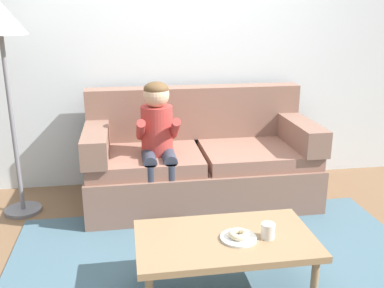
{
  "coord_description": "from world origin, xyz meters",
  "views": [
    {
      "loc": [
        -0.57,
        -2.69,
        1.65
      ],
      "look_at": [
        -0.07,
        0.45,
        0.65
      ],
      "focal_mm": 40.3,
      "sensor_mm": 36.0,
      "label": 1
    }
  ],
  "objects": [
    {
      "name": "ground",
      "position": [
        0.0,
        0.0,
        0.0
      ],
      "size": [
        10.0,
        10.0,
        0.0
      ],
      "primitive_type": "plane",
      "color": "brown"
    },
    {
      "name": "wall_back",
      "position": [
        0.0,
        1.4,
        1.4
      ],
      "size": [
        8.0,
        0.1,
        2.8
      ],
      "primitive_type": "cube",
      "color": "silver",
      "rests_on": "ground"
    },
    {
      "name": "area_rug",
      "position": [
        0.0,
        -0.25,
        0.01
      ],
      "size": [
        2.82,
        1.75,
        0.01
      ],
      "primitive_type": "cube",
      "color": "#476675",
      "rests_on": "ground"
    },
    {
      "name": "couch",
      "position": [
        0.06,
        0.85,
        0.35
      ],
      "size": [
        1.96,
        0.9,
        0.97
      ],
      "color": "#846051",
      "rests_on": "ground"
    },
    {
      "name": "coffee_table",
      "position": [
        -0.03,
        -0.54,
        0.35
      ],
      "size": [
        1.04,
        0.59,
        0.39
      ],
      "color": "#937551",
      "rests_on": "ground"
    },
    {
      "name": "person_child",
      "position": [
        -0.32,
        0.64,
        0.67
      ],
      "size": [
        0.34,
        0.58,
        1.1
      ],
      "color": "#AD3833",
      "rests_on": "ground"
    },
    {
      "name": "plate",
      "position": [
        0.04,
        -0.57,
        0.4
      ],
      "size": [
        0.21,
        0.21,
        0.01
      ],
      "primitive_type": "cylinder",
      "color": "white",
      "rests_on": "coffee_table"
    },
    {
      "name": "donut",
      "position": [
        0.04,
        -0.57,
        0.42
      ],
      "size": [
        0.15,
        0.15,
        0.04
      ],
      "primitive_type": "torus",
      "rotation": [
        0.0,
        0.0,
        1.87
      ],
      "color": "beige",
      "rests_on": "plate"
    },
    {
      "name": "mug",
      "position": [
        0.2,
        -0.58,
        0.43
      ],
      "size": [
        0.08,
        0.08,
        0.09
      ],
      "primitive_type": "cylinder",
      "color": "silver",
      "rests_on": "coffee_table"
    },
    {
      "name": "toy_controller",
      "position": [
        0.56,
        0.03,
        0.03
      ],
      "size": [
        0.23,
        0.09,
        0.05
      ],
      "rotation": [
        0.0,
        0.0,
        -0.02
      ],
      "color": "gold",
      "rests_on": "ground"
    },
    {
      "name": "floor_lamp",
      "position": [
        -1.47,
        0.82,
        1.47
      ],
      "size": [
        0.4,
        0.4,
        1.73
      ],
      "color": "slate",
      "rests_on": "ground"
    }
  ]
}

